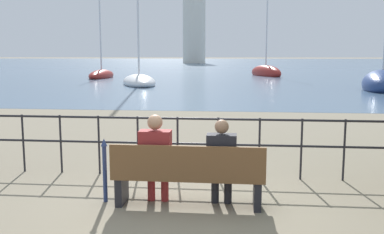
% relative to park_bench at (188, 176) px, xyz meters
% --- Properties ---
extents(ground_plane, '(1000.00, 1000.00, 0.00)m').
position_rel_park_bench_xyz_m(ground_plane, '(0.00, 0.07, -0.44)').
color(ground_plane, '#7A705B').
extents(harbor_water, '(600.00, 300.00, 0.01)m').
position_rel_park_bench_xyz_m(harbor_water, '(0.00, 160.37, -0.44)').
color(harbor_water, '#47607A').
rests_on(harbor_water, ground_plane).
extents(park_bench, '(2.12, 0.45, 0.90)m').
position_rel_park_bench_xyz_m(park_bench, '(0.00, 0.00, 0.00)').
color(park_bench, brown).
rests_on(park_bench, ground_plane).
extents(seated_person_left, '(0.44, 0.35, 1.29)m').
position_rel_park_bench_xyz_m(seated_person_left, '(-0.46, 0.08, 0.26)').
color(seated_person_left, maroon).
rests_on(seated_person_left, ground_plane).
extents(seated_person_right, '(0.41, 0.35, 1.24)m').
position_rel_park_bench_xyz_m(seated_person_right, '(0.46, 0.08, 0.23)').
color(seated_person_right, black).
rests_on(seated_person_right, ground_plane).
extents(promenade_railing, '(12.03, 0.04, 1.05)m').
position_rel_park_bench_xyz_m(promenade_railing, '(0.00, 1.54, 0.25)').
color(promenade_railing, black).
rests_on(promenade_railing, ground_plane).
extents(closed_umbrella, '(0.09, 0.09, 0.93)m').
position_rel_park_bench_xyz_m(closed_umbrella, '(-1.21, 0.10, 0.08)').
color(closed_umbrella, navy).
rests_on(closed_umbrella, ground_plane).
extents(sailboat_0, '(1.84, 5.95, 8.53)m').
position_rel_park_bench_xyz_m(sailboat_0, '(-12.03, 33.81, -0.16)').
color(sailboat_0, maroon).
rests_on(sailboat_0, ground_plane).
extents(sailboat_1, '(3.92, 6.41, 10.16)m').
position_rel_park_bench_xyz_m(sailboat_1, '(9.65, 21.76, -0.05)').
color(sailboat_1, navy).
rests_on(sailboat_1, ground_plane).
extents(sailboat_3, '(3.79, 6.64, 11.49)m').
position_rel_park_bench_xyz_m(sailboat_3, '(3.73, 39.74, -0.06)').
color(sailboat_3, maroon).
rests_on(sailboat_3, ground_plane).
extents(sailboat_4, '(4.24, 7.03, 12.80)m').
position_rel_park_bench_xyz_m(sailboat_4, '(-6.32, 24.64, -0.14)').
color(sailboat_4, white).
rests_on(sailboat_4, ground_plane).
extents(harbor_lighthouse, '(6.22, 6.22, 25.54)m').
position_rel_park_bench_xyz_m(harbor_lighthouse, '(-11.01, 113.52, 11.43)').
color(harbor_lighthouse, silver).
rests_on(harbor_lighthouse, ground_plane).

